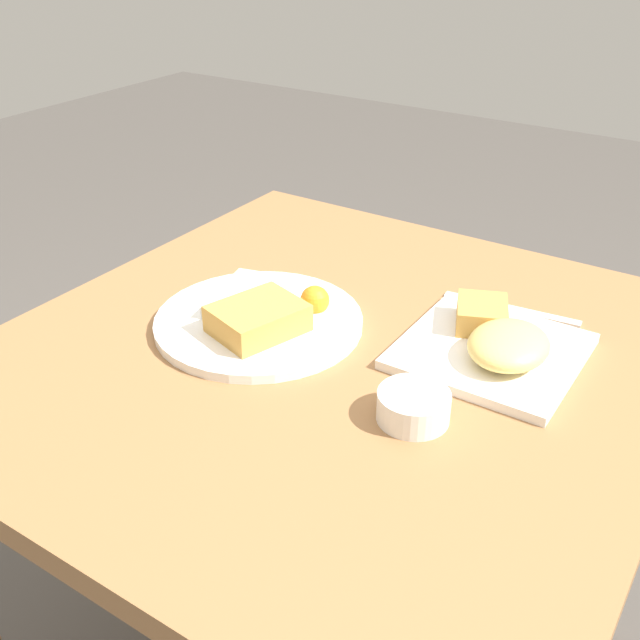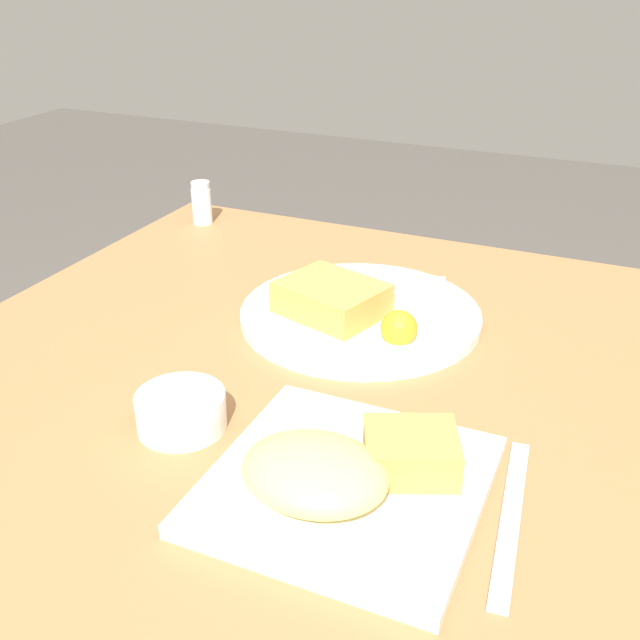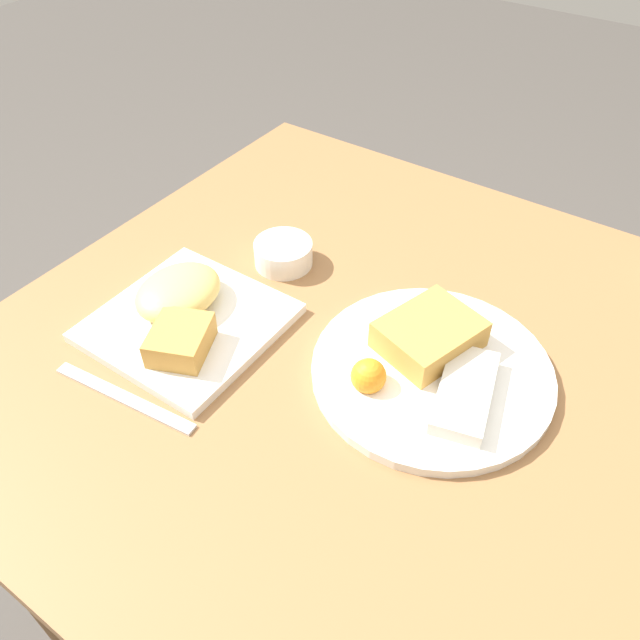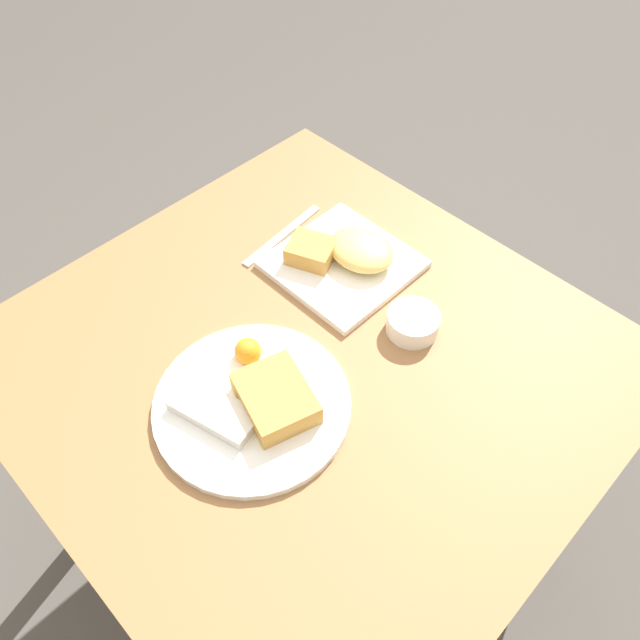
{
  "view_description": "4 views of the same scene",
  "coord_description": "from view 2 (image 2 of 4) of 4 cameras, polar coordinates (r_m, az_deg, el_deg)",
  "views": [
    {
      "loc": [
        -0.75,
        -0.47,
        1.31
      ],
      "look_at": [
        -0.02,
        0.01,
        0.8
      ],
      "focal_mm": 42.0,
      "sensor_mm": 36.0,
      "label": 1
    },
    {
      "loc": [
        0.29,
        -0.67,
        1.19
      ],
      "look_at": [
        -0.01,
        0.01,
        0.81
      ],
      "focal_mm": 42.0,
      "sensor_mm": 36.0,
      "label": 2
    },
    {
      "loc": [
        0.51,
        0.31,
        1.35
      ],
      "look_at": [
        0.04,
        -0.01,
        0.81
      ],
      "focal_mm": 35.0,
      "sensor_mm": 36.0,
      "label": 3
    },
    {
      "loc": [
        -0.44,
        0.41,
        1.58
      ],
      "look_at": [
        0.01,
        -0.04,
        0.81
      ],
      "focal_mm": 35.0,
      "sensor_mm": 36.0,
      "label": 4
    }
  ],
  "objects": [
    {
      "name": "plate_oval_far",
      "position": [
        0.95,
        2.89,
        0.82
      ],
      "size": [
        0.3,
        0.3,
        0.05
      ],
      "color": "white",
      "rests_on": "dining_table"
    },
    {
      "name": "salt_shaker",
      "position": [
        1.29,
        -8.99,
        8.62
      ],
      "size": [
        0.03,
        0.03,
        0.07
      ],
      "color": "white",
      "rests_on": "dining_table"
    },
    {
      "name": "dining_table",
      "position": [
        0.9,
        0.45,
        -8.61
      ],
      "size": [
        0.93,
        0.89,
        0.75
      ],
      "color": "olive",
      "rests_on": "ground_plane"
    },
    {
      "name": "sauce_ramekin",
      "position": [
        0.75,
        -10.55,
        -6.76
      ],
      "size": [
        0.09,
        0.09,
        0.04
      ],
      "color": "white",
      "rests_on": "dining_table"
    },
    {
      "name": "butter_knife",
      "position": [
        0.66,
        14.32,
        -14.34
      ],
      "size": [
        0.04,
        0.21,
        0.0
      ],
      "rotation": [
        0.0,
        0.0,
        1.67
      ],
      "color": "silver",
      "rests_on": "dining_table"
    },
    {
      "name": "plate_square_near",
      "position": [
        0.66,
        1.8,
        -11.77
      ],
      "size": [
        0.23,
        0.23,
        0.06
      ],
      "color": "white",
      "rests_on": "dining_table"
    }
  ]
}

